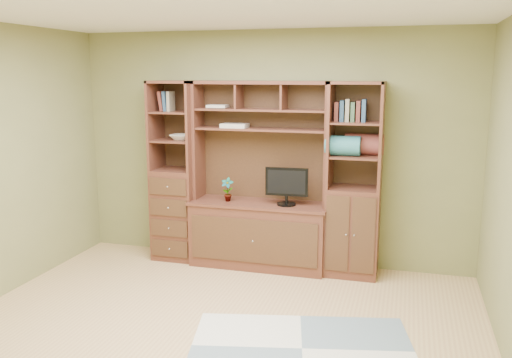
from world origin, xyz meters
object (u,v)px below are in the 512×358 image
(right_tower, at_px, (354,180))
(left_tower, at_px, (176,171))
(monitor, at_px, (287,179))
(center_hutch, at_px, (259,176))

(right_tower, bearing_deg, left_tower, 180.00)
(left_tower, xyz_separation_m, right_tower, (2.02, 0.00, 0.00))
(right_tower, distance_m, monitor, 0.71)
(center_hutch, distance_m, monitor, 0.32)
(center_hutch, xyz_separation_m, left_tower, (-1.00, 0.04, 0.00))
(right_tower, xyz_separation_m, monitor, (-0.71, -0.07, -0.01))
(center_hutch, height_order, right_tower, same)
(center_hutch, xyz_separation_m, monitor, (0.32, -0.03, -0.01))
(left_tower, height_order, monitor, left_tower)
(right_tower, bearing_deg, center_hutch, -177.77)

